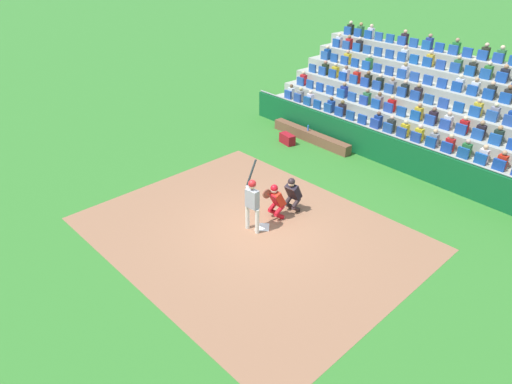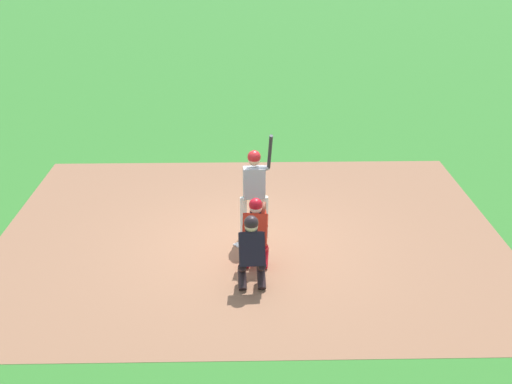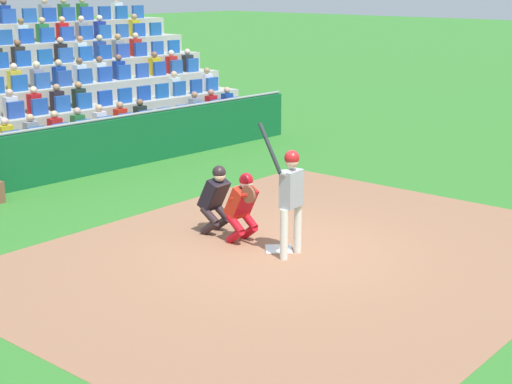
% 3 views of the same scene
% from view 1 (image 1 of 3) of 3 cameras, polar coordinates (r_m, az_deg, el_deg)
% --- Properties ---
extents(ground_plane, '(160.00, 160.00, 0.00)m').
position_cam_1_polar(ground_plane, '(14.50, 0.76, -4.42)').
color(ground_plane, '#33782B').
extents(infield_dirt_patch, '(10.05, 8.14, 0.01)m').
position_cam_1_polar(infield_dirt_patch, '(14.23, -0.75, -5.15)').
color(infield_dirt_patch, '#96664A').
rests_on(infield_dirt_patch, ground_plane).
extents(home_plate_marker, '(0.62, 0.62, 0.02)m').
position_cam_1_polar(home_plate_marker, '(14.49, 0.76, -4.37)').
color(home_plate_marker, white).
rests_on(home_plate_marker, infield_dirt_patch).
extents(batter_at_plate, '(0.62, 0.58, 2.22)m').
position_cam_1_polar(batter_at_plate, '(13.79, -0.49, -0.95)').
color(batter_at_plate, silver).
rests_on(batter_at_plate, ground_plane).
extents(catcher_crouching, '(0.48, 0.71, 1.27)m').
position_cam_1_polar(catcher_crouching, '(14.61, 2.43, -0.89)').
color(catcher_crouching, red).
rests_on(catcher_crouching, ground_plane).
extents(home_plate_umpire, '(0.50, 0.51, 1.28)m').
position_cam_1_polar(home_plate_umpire, '(15.02, 4.55, -0.10)').
color(home_plate_umpire, black).
rests_on(home_plate_umpire, ground_plane).
extents(dugout_wall, '(15.38, 0.24, 1.29)m').
position_cam_1_polar(dugout_wall, '(18.82, 16.38, 4.87)').
color(dugout_wall, '#10562B').
rests_on(dugout_wall, ground_plane).
extents(dugout_bench, '(4.25, 0.40, 0.44)m').
position_cam_1_polar(dugout_bench, '(20.63, 6.80, 6.87)').
color(dugout_bench, brown).
rests_on(dugout_bench, ground_plane).
extents(water_bottle_on_bench, '(0.07, 0.07, 0.24)m').
position_cam_1_polar(water_bottle_on_bench, '(20.61, 6.47, 7.90)').
color(water_bottle_on_bench, blue).
rests_on(water_bottle_on_bench, dugout_bench).
extents(equipment_duffel_bag, '(0.78, 0.46, 0.44)m').
position_cam_1_polar(equipment_duffel_bag, '(20.26, 3.90, 6.58)').
color(equipment_duffel_bag, maroon).
rests_on(equipment_duffel_bag, ground_plane).
extents(bleacher_stand, '(16.75, 5.31, 3.90)m').
position_cam_1_polar(bleacher_stand, '(22.57, 23.52, 9.26)').
color(bleacher_stand, '#A5A69A').
rests_on(bleacher_stand, ground_plane).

